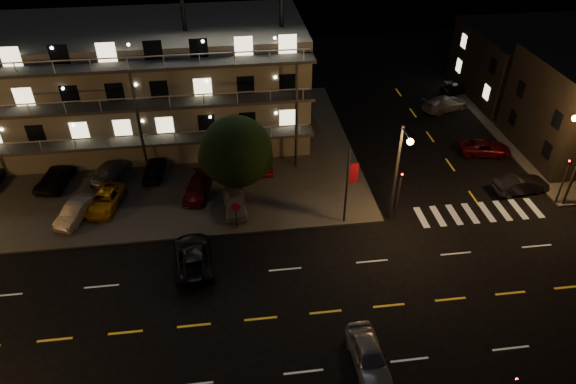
{
  "coord_description": "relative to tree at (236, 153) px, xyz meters",
  "views": [
    {
      "loc": [
        -3.04,
        -20.71,
        24.4
      ],
      "look_at": [
        0.72,
        8.0,
        3.5
      ],
      "focal_mm": 32.0,
      "sensor_mm": 36.0,
      "label": 1
    }
  ],
  "objects": [
    {
      "name": "ground",
      "position": [
        2.67,
        -12.19,
        -4.37
      ],
      "size": [
        140.0,
        140.0,
        0.0
      ],
      "primitive_type": "plane",
      "color": "black",
      "rests_on": "ground"
    },
    {
      "name": "curb_nw",
      "position": [
        -11.33,
        7.81,
        -4.29
      ],
      "size": [
        44.0,
        24.0,
        0.15
      ],
      "primitive_type": "cube",
      "color": "#3B3B39",
      "rests_on": "ground"
    },
    {
      "name": "curb_ne",
      "position": [
        32.67,
        7.81,
        -4.29
      ],
      "size": [
        16.0,
        24.0,
        0.15
      ],
      "primitive_type": "cube",
      "color": "#3B3B39",
      "rests_on": "ground"
    },
    {
      "name": "motel",
      "position": [
        -7.27,
        11.69,
        0.98
      ],
      "size": [
        28.0,
        13.8,
        18.1
      ],
      "color": "gray",
      "rests_on": "ground"
    },
    {
      "name": "side_bldg_back",
      "position": [
        32.66,
        15.81,
        -0.87
      ],
      "size": [
        14.06,
        12.0,
        7.0
      ],
      "color": "black",
      "rests_on": "ground"
    },
    {
      "name": "streetlight_nc",
      "position": [
        11.17,
        -4.26,
        0.59
      ],
      "size": [
        0.44,
        1.92,
        8.0
      ],
      "color": "#2D2D30",
      "rests_on": "ground"
    },
    {
      "name": "signal_nw",
      "position": [
        11.67,
        -3.7,
        -1.8
      ],
      "size": [
        0.2,
        0.27,
        4.6
      ],
      "color": "#2D2D30",
      "rests_on": "ground"
    },
    {
      "name": "signal_ne",
      "position": [
        24.67,
        -3.69,
        -1.8
      ],
      "size": [
        0.27,
        0.2,
        4.6
      ],
      "color": "#2D2D30",
      "rests_on": "ground"
    },
    {
      "name": "banner_north",
      "position": [
        7.76,
        -3.79,
        -0.94
      ],
      "size": [
        0.83,
        0.16,
        6.4
      ],
      "color": "#2D2D30",
      "rests_on": "ground"
    },
    {
      "name": "stop_sign",
      "position": [
        -0.33,
        -3.62,
        -2.66
      ],
      "size": [
        0.91,
        0.11,
        2.61
      ],
      "color": "#2D2D30",
      "rests_on": "ground"
    },
    {
      "name": "tree",
      "position": [
        0.0,
        0.0,
        0.0
      ],
      "size": [
        5.64,
        5.43,
        7.1
      ],
      "color": "black",
      "rests_on": "curb_nw"
    },
    {
      "name": "lot_car_1",
      "position": [
        -12.17,
        -0.91,
        -3.55
      ],
      "size": [
        2.81,
        4.3,
        1.34
      ],
      "primitive_type": "imported",
      "rotation": [
        0.0,
        0.0,
        -0.38
      ],
      "color": "gray",
      "rests_on": "curb_nw"
    },
    {
      "name": "lot_car_2",
      "position": [
        -10.25,
        0.32,
        -3.59
      ],
      "size": [
        3.04,
        4.83,
        1.24
      ],
      "primitive_type": "imported",
      "rotation": [
        0.0,
        0.0,
        -0.23
      ],
      "color": "orange",
      "rests_on": "curb_nw"
    },
    {
      "name": "lot_car_3",
      "position": [
        -3.21,
        1.0,
        -3.6
      ],
      "size": [
        2.58,
        4.49,
        1.22
      ],
      "primitive_type": "imported",
      "rotation": [
        0.0,
        0.0,
        -0.22
      ],
      "color": "#540C11",
      "rests_on": "curb_nw"
    },
    {
      "name": "lot_car_4",
      "position": [
        -0.33,
        -1.35,
        -3.51
      ],
      "size": [
        1.85,
        4.19,
        1.4
      ],
      "primitive_type": "imported",
      "rotation": [
        0.0,
        0.0,
        0.05
      ],
      "color": "gray",
      "rests_on": "curb_nw"
    },
    {
      "name": "lot_car_6",
      "position": [
        -14.78,
        3.96,
        -3.6
      ],
      "size": [
        2.79,
        4.75,
        1.24
      ],
      "primitive_type": "imported",
      "rotation": [
        0.0,
        0.0,
        2.97
      ],
      "color": "black",
      "rests_on": "curb_nw"
    },
    {
      "name": "lot_car_7",
      "position": [
        -10.39,
        4.59,
        -3.55
      ],
      "size": [
        3.59,
        4.98,
        1.34
      ],
      "primitive_type": "imported",
      "rotation": [
        0.0,
        0.0,
        2.72
      ],
      "color": "gray",
      "rests_on": "curb_nw"
    },
    {
      "name": "lot_car_8",
      "position": [
        -6.86,
        4.29,
        -3.54
      ],
      "size": [
        1.92,
        4.11,
        1.36
      ],
      "primitive_type": "imported",
      "rotation": [
        0.0,
        0.0,
        3.06
      ],
      "color": "black",
      "rests_on": "curb_nw"
    },
    {
      "name": "lot_car_9",
      "position": [
        2.29,
        4.2,
        -3.57
      ],
      "size": [
        1.46,
        3.93,
        1.28
      ],
      "primitive_type": "imported",
      "rotation": [
        0.0,
        0.0,
        3.17
      ],
      "color": "#540C11",
      "rests_on": "curb_nw"
    },
    {
      "name": "side_car_0",
      "position": [
        22.63,
        -1.78,
        -3.63
      ],
      "size": [
        4.59,
        1.97,
        1.47
      ],
      "primitive_type": "imported",
      "rotation": [
        0.0,
        0.0,
        1.66
      ],
      "color": "black",
      "rests_on": "ground"
    },
    {
      "name": "side_car_1",
      "position": [
        22.39,
        4.19,
        -3.74
      ],
      "size": [
        4.82,
        2.89,
        1.25
      ],
      "primitive_type": "imported",
      "rotation": [
        0.0,
        0.0,
        1.38
      ],
      "color": "#540C11",
      "rests_on": "ground"
    },
    {
      "name": "side_car_2",
      "position": [
        22.15,
        13.09,
        -3.63
      ],
      "size": [
        5.43,
        3.47,
        1.47
      ],
      "primitive_type": "imported",
      "rotation": [
        0.0,
        0.0,
        1.87
      ],
      "color": "gray",
      "rests_on": "ground"
    },
    {
      "name": "side_car_3",
      "position": [
        24.89,
        16.72,
        -3.75
      ],
      "size": [
        3.81,
        2.05,
        1.23
      ],
      "primitive_type": "imported",
      "rotation": [
        0.0,
        0.0,
        1.74
      ],
      "color": "black",
      "rests_on": "ground"
    },
    {
      "name": "road_car_east",
      "position": [
        6.28,
        -16.14,
        -3.62
      ],
      "size": [
        1.9,
        4.42,
        1.49
      ],
      "primitive_type": "imported",
      "rotation": [
        0.0,
        0.0,
        0.03
      ],
      "color": "gray",
      "rests_on": "ground"
    },
    {
      "name": "road_car_west",
      "position": [
        -3.39,
        -6.94,
        -3.64
      ],
      "size": [
        2.83,
        5.43,
        1.46
      ],
      "primitive_type": "imported",
      "rotation": [
        0.0,
        0.0,
        3.22
      ],
      "color": "black",
      "rests_on": "ground"
    }
  ]
}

